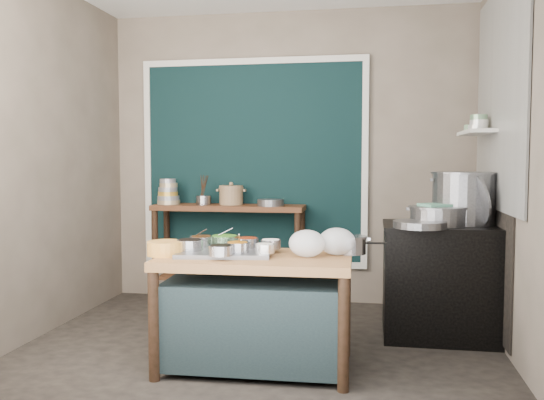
% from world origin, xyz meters
% --- Properties ---
extents(floor, '(3.50, 3.00, 0.02)m').
position_xyz_m(floor, '(0.00, 0.00, -0.01)').
color(floor, '#2F2A24').
rests_on(floor, ground).
extents(back_wall, '(3.50, 0.02, 2.80)m').
position_xyz_m(back_wall, '(0.00, 1.51, 1.40)').
color(back_wall, '#76685A').
rests_on(back_wall, floor).
extents(left_wall, '(0.02, 3.00, 2.80)m').
position_xyz_m(left_wall, '(-1.76, 0.00, 1.40)').
color(left_wall, '#76685A').
rests_on(left_wall, floor).
extents(right_wall, '(0.02, 3.00, 2.80)m').
position_xyz_m(right_wall, '(1.76, 0.00, 1.40)').
color(right_wall, '#76685A').
rests_on(right_wall, floor).
extents(curtain_panel, '(2.10, 0.02, 1.90)m').
position_xyz_m(curtain_panel, '(-0.35, 1.47, 1.35)').
color(curtain_panel, black).
rests_on(curtain_panel, back_wall).
extents(curtain_frame, '(2.22, 0.03, 2.02)m').
position_xyz_m(curtain_frame, '(-0.35, 1.46, 1.35)').
color(curtain_frame, beige).
rests_on(curtain_frame, back_wall).
extents(tile_panel, '(0.02, 1.70, 1.70)m').
position_xyz_m(tile_panel, '(1.74, 0.55, 1.85)').
color(tile_panel, '#B2B2AA').
rests_on(tile_panel, right_wall).
extents(soot_patch, '(0.01, 1.30, 1.30)m').
position_xyz_m(soot_patch, '(1.74, 0.65, 0.70)').
color(soot_patch, black).
rests_on(soot_patch, right_wall).
extents(wall_shelf, '(0.22, 0.70, 0.03)m').
position_xyz_m(wall_shelf, '(1.63, 0.85, 1.60)').
color(wall_shelf, beige).
rests_on(wall_shelf, right_wall).
extents(prep_table, '(1.27, 0.75, 0.75)m').
position_xyz_m(prep_table, '(0.05, -0.38, 0.38)').
color(prep_table, '#9C6338').
rests_on(prep_table, floor).
extents(back_counter, '(1.45, 0.40, 0.95)m').
position_xyz_m(back_counter, '(-0.55, 1.28, 0.47)').
color(back_counter, '#563118').
rests_on(back_counter, floor).
extents(stove_block, '(0.90, 0.68, 0.85)m').
position_xyz_m(stove_block, '(1.35, 0.55, 0.42)').
color(stove_block, black).
rests_on(stove_block, floor).
extents(stove_top, '(0.92, 0.69, 0.03)m').
position_xyz_m(stove_top, '(1.35, 0.55, 0.86)').
color(stove_top, black).
rests_on(stove_top, stove_block).
extents(condiment_tray, '(0.66, 0.51, 0.03)m').
position_xyz_m(condiment_tray, '(-0.16, -0.36, 0.76)').
color(condiment_tray, gray).
rests_on(condiment_tray, prep_table).
extents(condiment_bowls, '(0.68, 0.52, 0.08)m').
position_xyz_m(condiment_bowls, '(-0.16, -0.32, 0.81)').
color(condiment_bowls, gray).
rests_on(condiment_bowls, condiment_tray).
extents(yellow_basin, '(0.31, 0.31, 0.09)m').
position_xyz_m(yellow_basin, '(-0.54, -0.47, 0.80)').
color(yellow_basin, gold).
rests_on(yellow_basin, prep_table).
extents(saucepan, '(0.24, 0.24, 0.12)m').
position_xyz_m(saucepan, '(0.66, -0.19, 0.81)').
color(saucepan, gray).
rests_on(saucepan, prep_table).
extents(plastic_bag_a, '(0.26, 0.23, 0.18)m').
position_xyz_m(plastic_bag_a, '(0.39, -0.38, 0.84)').
color(plastic_bag_a, white).
rests_on(plastic_bag_a, prep_table).
extents(plastic_bag_b, '(0.30, 0.28, 0.18)m').
position_xyz_m(plastic_bag_b, '(0.58, -0.27, 0.84)').
color(plastic_bag_b, white).
rests_on(plastic_bag_b, prep_table).
extents(bowl_stack, '(0.22, 0.22, 0.25)m').
position_xyz_m(bowl_stack, '(-1.15, 1.26, 1.06)').
color(bowl_stack, tan).
rests_on(bowl_stack, back_counter).
extents(utensil_cup, '(0.16, 0.16, 0.09)m').
position_xyz_m(utensil_cup, '(-0.79, 1.27, 0.99)').
color(utensil_cup, gray).
rests_on(utensil_cup, back_counter).
extents(ceramic_crock, '(0.25, 0.25, 0.16)m').
position_xyz_m(ceramic_crock, '(-0.53, 1.31, 1.03)').
color(ceramic_crock, '#7E6145').
rests_on(ceramic_crock, back_counter).
extents(wide_bowl, '(0.30, 0.30, 0.06)m').
position_xyz_m(wide_bowl, '(-0.13, 1.22, 0.98)').
color(wide_bowl, gray).
rests_on(wide_bowl, back_counter).
extents(stock_pot, '(0.61, 0.61, 0.40)m').
position_xyz_m(stock_pot, '(1.51, 0.63, 1.08)').
color(stock_pot, gray).
rests_on(stock_pot, stove_top).
extents(pot_lid, '(0.23, 0.42, 0.40)m').
position_xyz_m(pot_lid, '(1.57, 0.50, 1.08)').
color(pot_lid, gray).
rests_on(pot_lid, stove_top).
extents(steamer, '(0.47, 0.47, 0.15)m').
position_xyz_m(steamer, '(1.30, 0.48, 0.95)').
color(steamer, gray).
rests_on(steamer, stove_top).
extents(green_cloth, '(0.32, 0.29, 0.02)m').
position_xyz_m(green_cloth, '(1.30, 0.48, 1.04)').
color(green_cloth, '#579782').
rests_on(green_cloth, steamer).
extents(shallow_pan, '(0.48, 0.48, 0.05)m').
position_xyz_m(shallow_pan, '(1.15, 0.27, 0.91)').
color(shallow_pan, gray).
rests_on(shallow_pan, stove_top).
extents(shelf_bowl_stack, '(0.15, 0.15, 0.12)m').
position_xyz_m(shelf_bowl_stack, '(1.63, 0.81, 1.67)').
color(shelf_bowl_stack, silver).
rests_on(shelf_bowl_stack, wall_shelf).
extents(shelf_bowl_green, '(0.17, 0.17, 0.06)m').
position_xyz_m(shelf_bowl_green, '(1.63, 1.01, 1.64)').
color(shelf_bowl_green, gray).
rests_on(shelf_bowl_green, wall_shelf).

